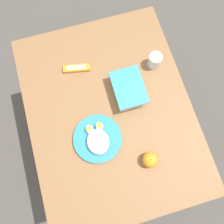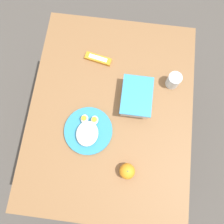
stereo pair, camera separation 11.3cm
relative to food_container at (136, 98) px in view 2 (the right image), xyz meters
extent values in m
plane|color=#4C4742|center=(0.08, -0.13, -0.80)|extent=(10.00, 10.00, 0.00)
cube|color=brown|center=(0.08, -0.13, -0.05)|extent=(1.13, 0.87, 0.03)
cylinder|color=brown|center=(-0.43, -0.50, -0.43)|extent=(0.06, 0.06, 0.74)
cylinder|color=brown|center=(0.59, -0.50, -0.43)|extent=(0.06, 0.06, 0.74)
cylinder|color=brown|center=(-0.43, 0.25, -0.43)|extent=(0.06, 0.06, 0.74)
cylinder|color=brown|center=(0.59, 0.25, -0.43)|extent=(0.06, 0.06, 0.74)
cube|color=white|center=(0.00, 0.00, 0.00)|extent=(0.20, 0.14, 0.07)
cube|color=#CCBC84|center=(0.00, 0.00, -0.01)|extent=(0.18, 0.13, 0.04)
cube|color=#338CC6|center=(0.00, 0.00, 0.04)|extent=(0.21, 0.16, 0.01)
ellipsoid|color=gray|center=(-0.05, -0.01, 0.00)|extent=(0.05, 0.05, 0.03)
ellipsoid|color=gray|center=(0.00, 0.01, 0.00)|extent=(0.06, 0.04, 0.02)
ellipsoid|color=gray|center=(0.05, -0.02, 0.00)|extent=(0.06, 0.05, 0.03)
sphere|color=orange|center=(0.38, -0.01, 0.00)|extent=(0.08, 0.08, 0.08)
cylinder|color=#4C662D|center=(0.38, -0.01, 0.04)|extent=(0.01, 0.01, 0.00)
cylinder|color=teal|center=(0.20, -0.23, -0.03)|extent=(0.25, 0.25, 0.02)
ellipsoid|color=white|center=(0.22, -0.23, 0.00)|extent=(0.13, 0.11, 0.04)
ellipsoid|color=white|center=(0.15, -0.25, 0.00)|extent=(0.05, 0.04, 0.03)
cylinder|color=#F4A823|center=(0.15, -0.25, 0.02)|extent=(0.03, 0.03, 0.01)
ellipsoid|color=white|center=(0.15, -0.20, 0.00)|extent=(0.05, 0.04, 0.03)
cylinder|color=#F4A823|center=(0.15, -0.20, 0.02)|extent=(0.03, 0.03, 0.01)
cube|color=orange|center=(-0.21, -0.23, -0.03)|extent=(0.07, 0.16, 0.02)
cube|color=white|center=(-0.21, -0.23, -0.02)|extent=(0.04, 0.11, 0.00)
cylinder|color=silver|center=(-0.12, 0.19, 0.01)|extent=(0.07, 0.07, 0.08)
camera|label=1|loc=(0.36, -0.19, 1.10)|focal=35.00mm
camera|label=2|loc=(0.37, -0.08, 1.10)|focal=35.00mm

